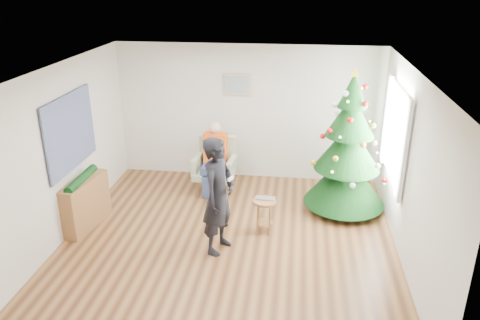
# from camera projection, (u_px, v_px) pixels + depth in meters

# --- Properties ---
(floor) EXTENTS (5.00, 5.00, 0.00)m
(floor) POSITION_uv_depth(u_px,v_px,m) (228.00, 241.00, 7.11)
(floor) COLOR brown
(floor) RESTS_ON ground
(ceiling) EXTENTS (5.00, 5.00, 0.00)m
(ceiling) POSITION_uv_depth(u_px,v_px,m) (227.00, 71.00, 6.13)
(ceiling) COLOR white
(ceiling) RESTS_ON wall_back
(wall_back) EXTENTS (5.00, 0.00, 5.00)m
(wall_back) POSITION_uv_depth(u_px,v_px,m) (248.00, 113.00, 8.92)
(wall_back) COLOR silver
(wall_back) RESTS_ON floor
(wall_front) EXTENTS (5.00, 0.00, 5.00)m
(wall_front) POSITION_uv_depth(u_px,v_px,m) (186.00, 264.00, 4.32)
(wall_front) COLOR silver
(wall_front) RESTS_ON floor
(wall_left) EXTENTS (0.00, 5.00, 5.00)m
(wall_left) POSITION_uv_depth(u_px,v_px,m) (61.00, 154.00, 6.92)
(wall_left) COLOR silver
(wall_left) RESTS_ON floor
(wall_right) EXTENTS (0.00, 5.00, 5.00)m
(wall_right) POSITION_uv_depth(u_px,v_px,m) (410.00, 171.00, 6.33)
(wall_right) COLOR silver
(wall_right) RESTS_ON floor
(window_panel) EXTENTS (0.04, 1.30, 1.40)m
(window_panel) POSITION_uv_depth(u_px,v_px,m) (396.00, 134.00, 7.17)
(window_panel) COLOR white
(window_panel) RESTS_ON wall_right
(curtains) EXTENTS (0.05, 1.75, 1.50)m
(curtains) POSITION_uv_depth(u_px,v_px,m) (394.00, 134.00, 7.18)
(curtains) COLOR white
(curtains) RESTS_ON wall_right
(christmas_tree) EXTENTS (1.36, 1.36, 2.46)m
(christmas_tree) POSITION_uv_depth(u_px,v_px,m) (348.00, 149.00, 7.67)
(christmas_tree) COLOR #3F2816
(christmas_tree) RESTS_ON floor
(stool) EXTENTS (0.37, 0.37, 0.55)m
(stool) POSITION_uv_depth(u_px,v_px,m) (264.00, 216.00, 7.27)
(stool) COLOR brown
(stool) RESTS_ON floor
(laptop) EXTENTS (0.32, 0.22, 0.02)m
(laptop) POSITION_uv_depth(u_px,v_px,m) (265.00, 199.00, 7.17)
(laptop) COLOR silver
(laptop) RESTS_ON stool
(armchair) EXTENTS (0.79, 0.73, 1.00)m
(armchair) POSITION_uv_depth(u_px,v_px,m) (216.00, 172.00, 8.66)
(armchair) COLOR gray
(armchair) RESTS_ON floor
(seated_person) EXTENTS (0.43, 0.62, 1.31)m
(seated_person) POSITION_uv_depth(u_px,v_px,m) (214.00, 158.00, 8.49)
(seated_person) COLOR navy
(seated_person) RESTS_ON armchair
(standing_man) EXTENTS (0.60, 0.73, 1.74)m
(standing_man) POSITION_uv_depth(u_px,v_px,m) (218.00, 196.00, 6.60)
(standing_man) COLOR black
(standing_man) RESTS_ON floor
(game_controller) EXTENTS (0.08, 0.13, 0.04)m
(game_controller) POSITION_uv_depth(u_px,v_px,m) (231.00, 179.00, 6.44)
(game_controller) COLOR white
(game_controller) RESTS_ON standing_man
(console) EXTENTS (0.45, 1.03, 0.80)m
(console) POSITION_uv_depth(u_px,v_px,m) (85.00, 203.00, 7.40)
(console) COLOR brown
(console) RESTS_ON floor
(garland) EXTENTS (0.14, 0.90, 0.14)m
(garland) POSITION_uv_depth(u_px,v_px,m) (81.00, 179.00, 7.25)
(garland) COLOR black
(garland) RESTS_ON console
(tapestry) EXTENTS (0.03, 1.50, 1.15)m
(tapestry) POSITION_uv_depth(u_px,v_px,m) (71.00, 132.00, 7.10)
(tapestry) COLOR black
(tapestry) RESTS_ON wall_left
(framed_picture) EXTENTS (0.52, 0.05, 0.42)m
(framed_picture) POSITION_uv_depth(u_px,v_px,m) (237.00, 85.00, 8.70)
(framed_picture) COLOR tan
(framed_picture) RESTS_ON wall_back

